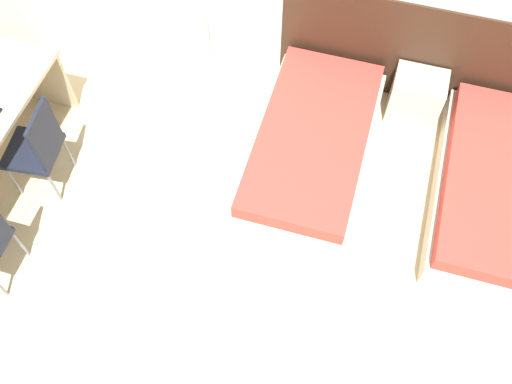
{
  "coord_description": "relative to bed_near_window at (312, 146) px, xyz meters",
  "views": [
    {
      "loc": [
        0.62,
        0.04,
        4.33
      ],
      "look_at": [
        0.0,
        2.19,
        0.55
      ],
      "focal_mm": 40.0,
      "sensor_mm": 36.0,
      "label": 1
    }
  ],
  "objects": [
    {
      "name": "nightstand",
      "position": [
        0.8,
        0.77,
        0.05
      ],
      "size": [
        0.47,
        0.35,
        0.49
      ],
      "color": "beige",
      "rests_on": "ground_plane"
    },
    {
      "name": "bed_near_window",
      "position": [
        0.0,
        0.0,
        0.0
      ],
      "size": [
        0.99,
        1.9,
        0.4
      ],
      "color": "beige",
      "rests_on": "ground_plane"
    },
    {
      "name": "chair_near_laptop",
      "position": [
        -2.12,
        -0.86,
        0.32
      ],
      "size": [
        0.47,
        0.47,
        0.95
      ],
      "rotation": [
        0.0,
        0.0,
        0.11
      ],
      "color": "black",
      "rests_on": "ground_plane"
    },
    {
      "name": "radiator",
      "position": [
        -1.67,
        0.9,
        0.1
      ],
      "size": [
        0.79,
        0.12,
        0.58
      ],
      "color": "silver",
      "rests_on": "ground_plane"
    },
    {
      "name": "bed_near_door",
      "position": [
        1.61,
        0.0,
        0.0
      ],
      "size": [
        0.99,
        1.9,
        0.4
      ],
      "color": "beige",
      "rests_on": "ground_plane"
    },
    {
      "name": "headboard_panel",
      "position": [
        0.8,
        0.98,
        0.35
      ],
      "size": [
        2.7,
        0.03,
        1.09
      ],
      "color": "#382316",
      "rests_on": "ground_plane"
    }
  ]
}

